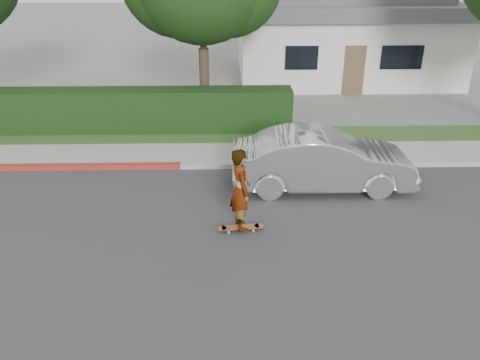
{
  "coord_description": "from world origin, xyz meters",
  "views": [
    {
      "loc": [
        2.4,
        -8.12,
        5.41
      ],
      "look_at": [
        2.62,
        1.18,
        1.0
      ],
      "focal_mm": 35.0,
      "sensor_mm": 36.0,
      "label": 1
    }
  ],
  "objects": [
    {
      "name": "hedge",
      "position": [
        -3.0,
        7.2,
        0.75
      ],
      "size": [
        15.0,
        1.0,
        1.5
      ],
      "primitive_type": "cube",
      "color": "black",
      "rests_on": "ground"
    },
    {
      "name": "road",
      "position": [
        0.0,
        0.0,
        0.01
      ],
      "size": [
        60.0,
        8.0,
        0.01
      ],
      "primitive_type": "cube",
      "color": "#2D2D30",
      "rests_on": "ground"
    },
    {
      "name": "house",
      "position": [
        8.0,
        16.0,
        2.1
      ],
      "size": [
        10.6,
        8.6,
        4.3
      ],
      "color": "beige",
      "rests_on": "ground"
    },
    {
      "name": "skateboarder",
      "position": [
        2.62,
        0.68,
        1.02
      ],
      "size": [
        0.58,
        0.75,
        1.83
      ],
      "primitive_type": "imported",
      "rotation": [
        0.0,
        0.0,
        1.81
      ],
      "color": "white",
      "rests_on": "skateboard"
    },
    {
      "name": "car_silver",
      "position": [
        4.76,
        2.82,
        0.76
      ],
      "size": [
        4.61,
        1.61,
        1.52
      ],
      "primitive_type": "imported",
      "rotation": [
        0.0,
        0.0,
        1.57
      ],
      "color": "silver",
      "rests_on": "ground"
    },
    {
      "name": "curb_far",
      "position": [
        0.0,
        4.1,
        0.07
      ],
      "size": [
        60.0,
        0.2,
        0.15
      ],
      "primitive_type": "cube",
      "color": "#9E9E99",
      "rests_on": "ground"
    },
    {
      "name": "skateboard",
      "position": [
        2.62,
        0.68,
        0.09
      ],
      "size": [
        1.03,
        0.3,
        0.09
      ],
      "rotation": [
        0.0,
        0.0,
        0.1
      ],
      "color": "gold",
      "rests_on": "ground"
    },
    {
      "name": "ground",
      "position": [
        0.0,
        0.0,
        0.0
      ],
      "size": [
        120.0,
        120.0,
        0.0
      ],
      "primitive_type": "plane",
      "color": "slate",
      "rests_on": "ground"
    },
    {
      "name": "sidewalk_far",
      "position": [
        0.0,
        5.0,
        0.06
      ],
      "size": [
        60.0,
        1.6,
        0.12
      ],
      "primitive_type": "cube",
      "color": "gray",
      "rests_on": "ground"
    },
    {
      "name": "planting_strip",
      "position": [
        0.0,
        6.6,
        0.05
      ],
      "size": [
        60.0,
        1.6,
        0.1
      ],
      "primitive_type": "cube",
      "color": "#2D4C1E",
      "rests_on": "ground"
    }
  ]
}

